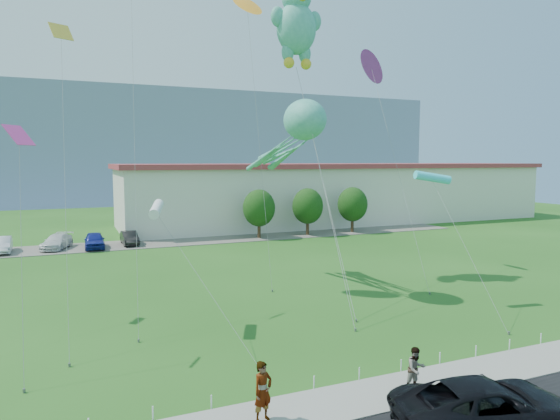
{
  "coord_description": "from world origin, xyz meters",
  "views": [
    {
      "loc": [
        -9.27,
        -17.53,
        8.62
      ],
      "look_at": [
        1.53,
        8.0,
        5.87
      ],
      "focal_mm": 32.0,
      "sensor_mm": 36.0,
      "label": 1
    }
  ],
  "objects_px": {
    "suv": "(489,408)",
    "parked_car_white": "(57,242)",
    "warehouse": "(340,193)",
    "parked_car_black": "(130,238)",
    "pedestrian_left": "(263,391)",
    "parked_car_blue": "(95,240)",
    "parked_car_silver": "(2,245)",
    "octopus_kite": "(294,135)",
    "pedestrian_right": "(416,369)",
    "teddy_bear_kite": "(296,22)"
  },
  "relations": [
    {
      "from": "octopus_kite",
      "to": "warehouse",
      "type": "bearing_deg",
      "value": 55.79
    },
    {
      "from": "warehouse",
      "to": "teddy_bear_kite",
      "type": "bearing_deg",
      "value": -125.19
    },
    {
      "from": "warehouse",
      "to": "parked_car_black",
      "type": "distance_m",
      "value": 31.33
    },
    {
      "from": "pedestrian_right",
      "to": "parked_car_black",
      "type": "relative_size",
      "value": 0.39
    },
    {
      "from": "pedestrian_left",
      "to": "parked_car_blue",
      "type": "height_order",
      "value": "pedestrian_left"
    },
    {
      "from": "pedestrian_right",
      "to": "teddy_bear_kite",
      "type": "xyz_separation_m",
      "value": [
        3.76,
        18.84,
        17.55
      ]
    },
    {
      "from": "teddy_bear_kite",
      "to": "octopus_kite",
      "type": "bearing_deg",
      "value": -116.26
    },
    {
      "from": "pedestrian_right",
      "to": "teddy_bear_kite",
      "type": "height_order",
      "value": "teddy_bear_kite"
    },
    {
      "from": "parked_car_black",
      "to": "warehouse",
      "type": "bearing_deg",
      "value": 15.24
    },
    {
      "from": "parked_car_silver",
      "to": "parked_car_white",
      "type": "relative_size",
      "value": 0.94
    },
    {
      "from": "warehouse",
      "to": "parked_car_black",
      "type": "height_order",
      "value": "warehouse"
    },
    {
      "from": "parked_car_white",
      "to": "parked_car_blue",
      "type": "relative_size",
      "value": 1.05
    },
    {
      "from": "warehouse",
      "to": "teddy_bear_kite",
      "type": "distance_m",
      "value": 37.4
    },
    {
      "from": "parked_car_white",
      "to": "parked_car_blue",
      "type": "distance_m",
      "value": 3.61
    },
    {
      "from": "parked_car_blue",
      "to": "octopus_kite",
      "type": "distance_m",
      "value": 26.59
    },
    {
      "from": "warehouse",
      "to": "pedestrian_right",
      "type": "distance_m",
      "value": 52.78
    },
    {
      "from": "suv",
      "to": "parked_car_blue",
      "type": "xyz_separation_m",
      "value": [
        -9.81,
        40.35,
        -0.06
      ]
    },
    {
      "from": "warehouse",
      "to": "teddy_bear_kite",
      "type": "height_order",
      "value": "teddy_bear_kite"
    },
    {
      "from": "pedestrian_left",
      "to": "parked_car_black",
      "type": "height_order",
      "value": "pedestrian_left"
    },
    {
      "from": "parked_car_blue",
      "to": "teddy_bear_kite",
      "type": "height_order",
      "value": "teddy_bear_kite"
    },
    {
      "from": "suv",
      "to": "parked_car_black",
      "type": "xyz_separation_m",
      "value": [
        -6.41,
        41.25,
        -0.15
      ]
    },
    {
      "from": "warehouse",
      "to": "octopus_kite",
      "type": "height_order",
      "value": "octopus_kite"
    },
    {
      "from": "pedestrian_right",
      "to": "parked_car_blue",
      "type": "relative_size",
      "value": 0.36
    },
    {
      "from": "warehouse",
      "to": "parked_car_blue",
      "type": "height_order",
      "value": "warehouse"
    },
    {
      "from": "suv",
      "to": "parked_car_white",
      "type": "bearing_deg",
      "value": 30.02
    },
    {
      "from": "octopus_kite",
      "to": "pedestrian_left",
      "type": "bearing_deg",
      "value": -118.0
    },
    {
      "from": "pedestrian_right",
      "to": "teddy_bear_kite",
      "type": "bearing_deg",
      "value": 80.51
    },
    {
      "from": "pedestrian_right",
      "to": "parked_car_silver",
      "type": "height_order",
      "value": "pedestrian_right"
    },
    {
      "from": "teddy_bear_kite",
      "to": "parked_car_black",
      "type": "bearing_deg",
      "value": 117.3
    },
    {
      "from": "warehouse",
      "to": "suv",
      "type": "height_order",
      "value": "warehouse"
    },
    {
      "from": "parked_car_silver",
      "to": "parked_car_white",
      "type": "height_order",
      "value": "parked_car_silver"
    },
    {
      "from": "pedestrian_left",
      "to": "parked_car_black",
      "type": "distance_m",
      "value": 37.86
    },
    {
      "from": "suv",
      "to": "parked_car_black",
      "type": "relative_size",
      "value": 1.44
    },
    {
      "from": "warehouse",
      "to": "pedestrian_left",
      "type": "xyz_separation_m",
      "value": [
        -29.69,
        -46.91,
        -3.02
      ]
    },
    {
      "from": "parked_car_blue",
      "to": "parked_car_black",
      "type": "height_order",
      "value": "parked_car_blue"
    },
    {
      "from": "suv",
      "to": "parked_car_blue",
      "type": "relative_size",
      "value": 1.32
    },
    {
      "from": "pedestrian_left",
      "to": "pedestrian_right",
      "type": "height_order",
      "value": "pedestrian_left"
    },
    {
      "from": "parked_car_silver",
      "to": "teddy_bear_kite",
      "type": "height_order",
      "value": "teddy_bear_kite"
    },
    {
      "from": "warehouse",
      "to": "pedestrian_left",
      "type": "relative_size",
      "value": 30.38
    },
    {
      "from": "suv",
      "to": "parked_car_white",
      "type": "distance_m",
      "value": 43.59
    },
    {
      "from": "warehouse",
      "to": "pedestrian_right",
      "type": "height_order",
      "value": "warehouse"
    },
    {
      "from": "octopus_kite",
      "to": "suv",
      "type": "bearing_deg",
      "value": -95.02
    },
    {
      "from": "parked_car_white",
      "to": "teddy_bear_kite",
      "type": "height_order",
      "value": "teddy_bear_kite"
    },
    {
      "from": "parked_car_silver",
      "to": "parked_car_black",
      "type": "bearing_deg",
      "value": -2.38
    },
    {
      "from": "parked_car_blue",
      "to": "pedestrian_right",
      "type": "bearing_deg",
      "value": -74.05
    },
    {
      "from": "suv",
      "to": "parked_car_silver",
      "type": "xyz_separation_m",
      "value": [
        -17.88,
        41.21,
        -0.1
      ]
    },
    {
      "from": "parked_car_silver",
      "to": "parked_car_black",
      "type": "xyz_separation_m",
      "value": [
        11.47,
        0.04,
        -0.05
      ]
    },
    {
      "from": "parked_car_white",
      "to": "parked_car_blue",
      "type": "height_order",
      "value": "parked_car_blue"
    },
    {
      "from": "warehouse",
      "to": "pedestrian_right",
      "type": "xyz_separation_m",
      "value": [
        -23.66,
        -47.07,
        -3.2
      ]
    },
    {
      "from": "warehouse",
      "to": "parked_car_white",
      "type": "height_order",
      "value": "warehouse"
    }
  ]
}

